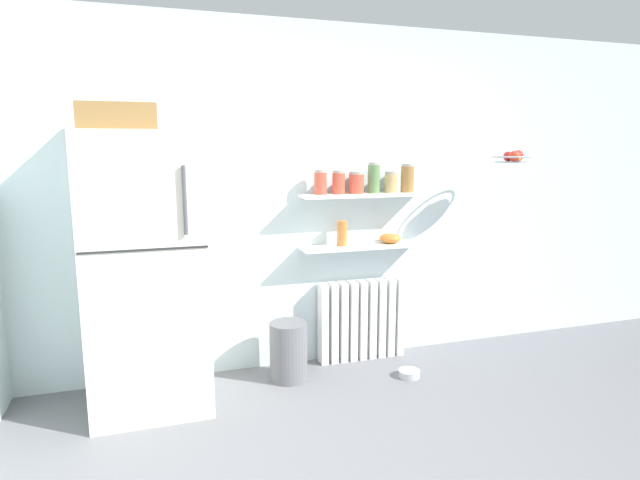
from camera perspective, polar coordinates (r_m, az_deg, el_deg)
name	(u,v)px	position (r m, az deg, el deg)	size (l,w,h in m)	color
ground_plane	(404,462)	(3.15, 9.05, -22.54)	(7.04, 7.04, 0.00)	slate
back_wall	(317,198)	(4.12, -0.29, 4.54)	(7.04, 0.10, 2.60)	silver
refrigerator	(146,267)	(3.58, -18.26, -2.80)	(0.73, 0.74, 1.94)	silver
radiator	(362,320)	(4.31, 4.50, -8.57)	(0.71, 0.12, 0.64)	white
wall_shelf_lower	(364,246)	(4.13, 4.78, -0.67)	(1.00, 0.22, 0.03)	white
wall_shelf_upper	(365,195)	(4.08, 4.86, 4.86)	(1.00, 0.22, 0.03)	white
storage_jar_0	(320,182)	(3.95, 0.04, 6.22)	(0.09, 0.09, 0.18)	#C64C38
storage_jar_1	(339,182)	(3.99, 2.01, 6.21)	(0.10, 0.10, 0.18)	#C64C38
storage_jar_2	(356,183)	(4.04, 3.93, 6.16)	(0.12, 0.12, 0.17)	#C64C38
storage_jar_3	(374,178)	(4.10, 5.81, 6.66)	(0.09, 0.09, 0.23)	#5B7F4C
storage_jar_4	(391,182)	(4.16, 7.63, 6.19)	(0.10, 0.10, 0.16)	tan
storage_jar_5	(407,178)	(4.22, 9.40, 6.58)	(0.10, 0.10, 0.22)	olive
vase	(342,233)	(4.05, 2.39, 0.71)	(0.08, 0.08, 0.19)	#CC7033
shelf_bowl	(390,238)	(4.21, 7.57, 0.18)	(0.17, 0.17, 0.08)	orange
trash_bin	(289,351)	(3.96, -3.41, -11.85)	(0.28, 0.28, 0.43)	slate
pet_food_bowl	(409,373)	(4.12, 9.57, -13.99)	(0.16, 0.16, 0.05)	#B7B7BC
hanging_fruit_basket	(513,157)	(4.39, 20.10, 8.35)	(0.31, 0.31, 0.10)	#B2B2B7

